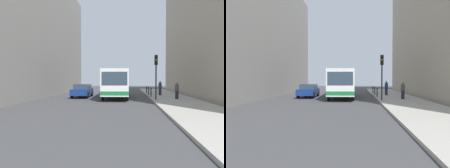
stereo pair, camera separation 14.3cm
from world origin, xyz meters
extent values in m
plane|color=#424244|center=(0.00, 0.00, 0.00)|extent=(80.00, 80.00, 0.00)
cube|color=#ADA89E|center=(5.40, 0.00, 0.07)|extent=(4.40, 40.00, 0.15)
cube|color=gray|center=(-11.50, 4.00, 7.89)|extent=(7.00, 32.00, 15.78)
cube|color=#B2A38C|center=(11.50, 4.00, 8.55)|extent=(7.00, 32.00, 17.09)
cube|color=white|center=(-0.37, 2.79, 1.75)|extent=(2.87, 11.08, 2.50)
cube|color=#197238|center=(-0.37, 2.79, 0.80)|extent=(2.89, 11.10, 0.36)
cube|color=#2D3D4C|center=(-0.19, -2.69, 2.10)|extent=(2.26, 0.14, 1.20)
cube|color=#2D3D4C|center=(-0.39, 3.29, 2.10)|extent=(2.83, 9.48, 1.00)
cylinder|color=black|center=(0.89, -1.07, 0.50)|extent=(0.31, 1.01, 1.00)
cylinder|color=black|center=(-1.37, -1.15, 0.50)|extent=(0.31, 1.01, 1.00)
cylinder|color=black|center=(0.62, 6.72, 0.50)|extent=(0.31, 1.01, 1.00)
cylinder|color=black|center=(-1.63, 6.65, 0.50)|extent=(0.31, 1.01, 1.00)
cube|color=navy|center=(-4.08, 2.38, 0.64)|extent=(1.83, 4.41, 0.64)
cube|color=#2D3D4C|center=(-4.08, 2.53, 1.22)|extent=(1.62, 2.47, 0.52)
cylinder|color=black|center=(-3.25, 0.89, 0.32)|extent=(0.22, 0.64, 0.64)
cylinder|color=black|center=(-4.89, 0.88, 0.32)|extent=(0.22, 0.64, 0.64)
cylinder|color=black|center=(-3.27, 3.89, 0.32)|extent=(0.22, 0.64, 0.64)
cylinder|color=black|center=(-4.91, 3.88, 0.32)|extent=(0.22, 0.64, 0.64)
cylinder|color=black|center=(3.55, -1.43, 1.75)|extent=(0.12, 0.12, 3.20)
cube|color=black|center=(3.55, -1.43, 3.80)|extent=(0.28, 0.24, 0.90)
sphere|color=black|center=(3.55, -1.56, 4.08)|extent=(0.16, 0.16, 0.16)
sphere|color=orange|center=(3.55, -1.56, 3.80)|extent=(0.16, 0.16, 0.16)
sphere|color=black|center=(3.55, -1.56, 3.52)|extent=(0.16, 0.16, 0.16)
cylinder|color=black|center=(3.45, 1.93, 0.62)|extent=(0.11, 0.11, 0.95)
cylinder|color=black|center=(3.45, 4.71, 0.62)|extent=(0.11, 0.11, 0.95)
cylinder|color=black|center=(3.45, 7.49, 0.62)|extent=(0.11, 0.11, 0.95)
cylinder|color=#26262D|center=(5.65, -0.44, 0.54)|extent=(0.32, 0.32, 0.79)
cylinder|color=#4C4C51|center=(5.65, -0.44, 1.24)|extent=(0.38, 0.38, 0.61)
sphere|color=#8C6647|center=(5.65, -0.44, 1.65)|extent=(0.22, 0.22, 0.22)
cylinder|color=#26262D|center=(4.74, 4.27, 0.55)|extent=(0.32, 0.32, 0.80)
cylinder|color=navy|center=(4.74, 4.27, 1.26)|extent=(0.38, 0.38, 0.62)
sphere|color=#8C6647|center=(4.74, 4.27, 1.69)|extent=(0.22, 0.22, 0.22)
camera|label=1|loc=(1.01, -21.79, 2.12)|focal=35.26mm
camera|label=2|loc=(1.15, -21.78, 2.12)|focal=35.26mm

